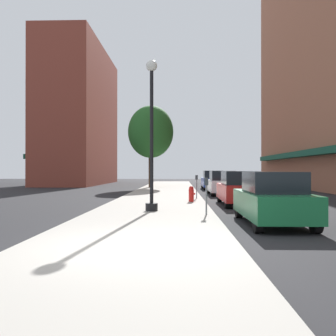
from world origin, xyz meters
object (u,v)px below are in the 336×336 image
Objects in this scene: parking_meter_far at (206,191)px; car_blue at (212,180)px; car_white at (222,183)px; car_green at (272,199)px; lamppost at (152,132)px; fire_hydrant at (191,194)px; parking_meter_near at (197,184)px; tree_near at (151,132)px; car_red at (239,189)px.

parking_meter_far is 19.61m from car_blue.
car_green is at bearing -89.49° from car_white.
lamppost is 1.37× the size of car_blue.
fire_hydrant is 0.18× the size of car_blue.
tree_near is (-3.64, 13.53, 4.30)m from parking_meter_near.
lamppost is 20.08m from tree_near.
fire_hydrant is 0.60× the size of parking_meter_far.
car_green and car_red have the same top height.
car_green is at bearing -38.84° from parking_meter_far.
car_red is at bearing -54.48° from parking_meter_near.
parking_meter_far is at bearing -110.06° from car_red.
tree_near is at bearing 165.66° from car_blue.
parking_meter_near is at bearing 90.00° from parking_meter_far.
tree_near is 1.76× the size of car_green.
parking_meter_far is at bearing -86.11° from fire_hydrant.
lamppost is 1.37× the size of car_white.
lamppost is at bearing -85.45° from tree_near.
parking_meter_near is 12.12m from car_blue.
lamppost is at bearing 150.32° from parking_meter_far.
lamppost reaches higher than car_green.
parking_meter_near is at bearing 102.66° from car_green.
tree_near is 1.76× the size of car_white.
car_blue is (1.95, 11.96, -0.14)m from parking_meter_near.
parking_meter_far is at bearing -94.37° from car_blue.
car_white is (0.00, 7.35, 0.00)m from car_red.
car_green is (1.95, -9.12, -0.14)m from parking_meter_near.
car_green is at bearing -77.93° from parking_meter_near.
fire_hydrant is at bearing -78.22° from tree_near.
car_red is 1.00× the size of car_blue.
car_green is at bearing -71.58° from fire_hydrant.
car_red and car_white have the same top height.
parking_meter_far is 0.30× the size of car_green.
tree_near is 11.42m from car_white.
parking_meter_far is 21.82m from tree_near.
lamppost is at bearing 146.19° from car_green.
car_green and car_white have the same top height.
car_red is (5.59, -16.26, -4.44)m from tree_near.
parking_meter_near is at bearing 80.43° from fire_hydrant.
car_green reaches higher than parking_meter_far.
lamppost is 5.41m from car_green.
tree_near reaches higher than parking_meter_near.
tree_near is (-1.58, 19.91, 2.05)m from lamppost.
tree_near is at bearing 99.79° from parking_meter_far.
fire_hydrant is at bearing 168.29° from car_red.
car_blue is at bearing -15.69° from tree_near.
car_blue is (0.00, 21.08, 0.00)m from car_green.
fire_hydrant is 14.32m from car_blue.
parking_meter_far is at bearing -98.60° from car_white.
car_green is (1.95, -1.57, -0.14)m from parking_meter_far.
car_blue reaches higher than parking_meter_near.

